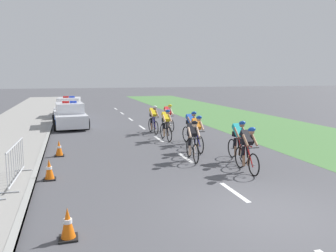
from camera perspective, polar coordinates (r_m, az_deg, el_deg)
name	(u,v)px	position (r m, az deg, el deg)	size (l,w,h in m)	color
ground_plane	(266,214)	(8.28, 16.09, -14.06)	(160.00, 160.00, 0.00)	#4C4C51
sidewalk_slab	(13,131)	(20.88, -24.68, -0.72)	(4.13, 60.00, 0.12)	gray
kerb_edge	(50,129)	(20.67, -19.23, -0.48)	(0.16, 60.00, 0.13)	#9E9E99
grass_verge	(249,122)	(23.75, 13.45, 0.72)	(7.00, 60.00, 0.01)	#4C7F42
lane_markings_centre	(150,133)	(18.69, -3.10, -1.12)	(0.14, 29.60, 0.01)	white
cyclist_lead	(247,148)	(11.30, 13.18, -3.69)	(0.43, 1.72, 1.56)	black
cyclist_second	(238,140)	(12.70, 11.76, -2.30)	(0.42, 1.72, 1.56)	black
cyclist_third	(193,139)	(12.54, 4.15, -2.28)	(0.45, 1.72, 1.56)	black
cyclist_fourth	(197,133)	(14.06, 4.85, -1.11)	(0.42, 1.72, 1.56)	black
cyclist_fifth	(166,124)	(16.44, -0.34, 0.32)	(0.43, 1.72, 1.56)	black
cyclist_sixth	(191,127)	(15.61, 3.90, -0.13)	(0.46, 1.72, 1.56)	black
cyclist_seventh	(168,117)	(19.21, -0.01, 1.51)	(0.46, 1.72, 1.56)	black
cyclist_eighth	(153,119)	(18.47, -2.49, 1.22)	(0.43, 1.72, 1.56)	black
police_car_nearest	(70,116)	(21.52, -16.18, 1.65)	(2.20, 4.50, 1.59)	silver
police_car_second	(69,108)	(26.60, -16.24, 2.90)	(2.29, 4.54, 1.59)	white
crowd_barrier_middle	(16,163)	(10.68, -24.23, -5.71)	(0.60, 2.32, 1.07)	#B7BABF
traffic_cone_near	(49,170)	(10.90, -19.35, -6.97)	(0.36, 0.36, 0.64)	black
traffic_cone_mid	(68,224)	(7.03, -16.52, -15.52)	(0.36, 0.36, 0.64)	black
traffic_cone_far	(59,148)	(13.90, -17.86, -3.60)	(0.36, 0.36, 0.64)	black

